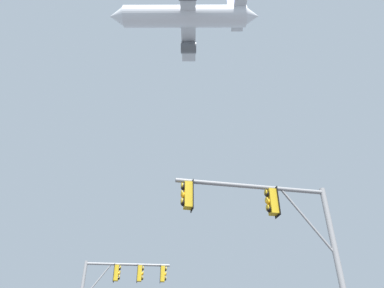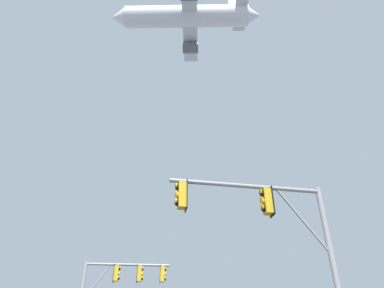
# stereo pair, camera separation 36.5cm
# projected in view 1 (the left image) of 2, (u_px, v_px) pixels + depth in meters

# --- Properties ---
(signal_pole_near) EXTENTS (5.48, 1.00, 6.79)m
(signal_pole_near) POSITION_uv_depth(u_px,v_px,m) (282.00, 233.00, 11.67)
(signal_pole_near) COLOR gray
(signal_pole_near) RESTS_ON ground
(airplane) EXTENTS (26.96, 20.83, 7.36)m
(airplane) POSITION_uv_depth(u_px,v_px,m) (185.00, 17.00, 63.27)
(airplane) COLOR white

